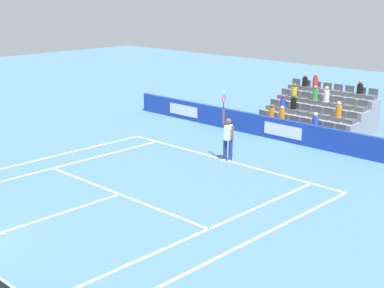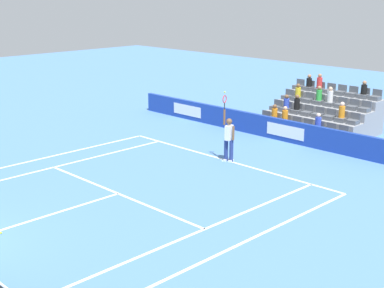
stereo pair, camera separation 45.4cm
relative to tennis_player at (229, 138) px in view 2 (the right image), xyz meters
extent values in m
cube|color=white|center=(0.17, -0.02, -0.99)|extent=(10.97, 0.10, 0.01)
cube|color=white|center=(0.17, 5.47, -0.99)|extent=(8.23, 0.10, 0.01)
cube|color=white|center=(0.17, 8.67, -0.99)|extent=(0.10, 6.40, 0.01)
cube|color=white|center=(4.28, 5.92, -0.99)|extent=(0.10, 11.89, 0.01)
cube|color=white|center=(-3.95, 5.92, -0.99)|extent=(0.10, 11.89, 0.01)
cube|color=white|center=(5.65, 5.92, -0.99)|extent=(0.10, 11.89, 0.01)
cube|color=white|center=(-5.32, 5.92, -0.99)|extent=(0.10, 11.89, 0.01)
cube|color=white|center=(0.17, 0.08, -0.99)|extent=(0.10, 0.20, 0.01)
cube|color=#193899|center=(0.17, -4.17, -0.49)|extent=(19.20, 0.20, 1.00)
cube|color=white|center=(0.17, -4.06, -0.49)|extent=(2.05, 0.01, 0.56)
cube|color=white|center=(6.57, -4.06, -0.49)|extent=(2.05, 0.01, 0.56)
cylinder|color=navy|center=(-0.12, -0.03, -0.54)|extent=(0.16, 0.16, 0.90)
cylinder|color=navy|center=(0.11, 0.03, -0.54)|extent=(0.16, 0.16, 0.90)
cube|color=white|center=(-0.12, -0.03, -0.95)|extent=(0.18, 0.28, 0.08)
cube|color=white|center=(0.11, 0.03, -0.95)|extent=(0.18, 0.28, 0.08)
cube|color=white|center=(-0.01, 0.00, 0.21)|extent=(0.31, 0.40, 0.60)
sphere|color=brown|center=(-0.01, 0.00, 0.67)|extent=(0.24, 0.24, 0.24)
cylinder|color=brown|center=(0.21, 0.05, 0.82)|extent=(0.09, 0.09, 0.62)
cylinder|color=brown|center=(-0.23, -0.01, 0.23)|extent=(0.09, 0.09, 0.56)
cylinder|color=black|center=(0.21, 0.05, 1.27)|extent=(0.04, 0.04, 0.28)
torus|color=red|center=(0.21, 0.05, 1.55)|extent=(0.11, 0.31, 0.31)
sphere|color=#D1E533|center=(0.21, 0.05, 1.83)|extent=(0.07, 0.07, 0.07)
cube|color=gray|center=(0.17, -5.24, -0.78)|extent=(4.96, 0.95, 0.42)
cube|color=#545960|center=(-2.00, -5.24, -0.47)|extent=(0.48, 0.44, 0.20)
cube|color=#545960|center=(-2.00, -5.44, -0.22)|extent=(0.48, 0.04, 0.30)
cube|color=#545960|center=(-1.38, -5.24, -0.47)|extent=(0.48, 0.44, 0.20)
cube|color=#545960|center=(-1.38, -5.44, -0.22)|extent=(0.48, 0.04, 0.30)
cube|color=#545960|center=(-0.76, -5.24, -0.47)|extent=(0.48, 0.44, 0.20)
cube|color=#545960|center=(-0.76, -5.44, -0.22)|extent=(0.48, 0.04, 0.30)
cube|color=#545960|center=(-0.14, -5.24, -0.47)|extent=(0.48, 0.44, 0.20)
cube|color=#545960|center=(-0.14, -5.44, -0.22)|extent=(0.48, 0.04, 0.30)
cube|color=#545960|center=(0.48, -5.24, -0.47)|extent=(0.48, 0.44, 0.20)
cube|color=#545960|center=(0.48, -5.44, -0.22)|extent=(0.48, 0.04, 0.30)
cube|color=#545960|center=(1.10, -5.24, -0.47)|extent=(0.48, 0.44, 0.20)
cube|color=#545960|center=(1.10, -5.44, -0.22)|extent=(0.48, 0.04, 0.30)
cube|color=#545960|center=(1.72, -5.24, -0.47)|extent=(0.48, 0.44, 0.20)
cube|color=#545960|center=(1.72, -5.44, -0.22)|extent=(0.48, 0.04, 0.30)
cube|color=#545960|center=(2.34, -5.24, -0.47)|extent=(0.48, 0.44, 0.20)
cube|color=#545960|center=(2.34, -5.44, -0.22)|extent=(0.48, 0.04, 0.30)
cube|color=gray|center=(0.17, -6.19, -0.57)|extent=(4.96, 0.95, 0.84)
cube|color=#545960|center=(-2.00, -6.19, -0.05)|extent=(0.48, 0.44, 0.20)
cube|color=#545960|center=(-2.00, -6.39, 0.20)|extent=(0.48, 0.04, 0.30)
cube|color=#545960|center=(-1.38, -6.19, -0.05)|extent=(0.48, 0.44, 0.20)
cube|color=#545960|center=(-1.38, -6.39, 0.20)|extent=(0.48, 0.04, 0.30)
cube|color=#545960|center=(-0.76, -6.19, -0.05)|extent=(0.48, 0.44, 0.20)
cube|color=#545960|center=(-0.76, -6.39, 0.20)|extent=(0.48, 0.04, 0.30)
cube|color=#545960|center=(-0.14, -6.19, -0.05)|extent=(0.48, 0.44, 0.20)
cube|color=#545960|center=(-0.14, -6.39, 0.20)|extent=(0.48, 0.04, 0.30)
cube|color=#545960|center=(0.48, -6.19, -0.05)|extent=(0.48, 0.44, 0.20)
cube|color=#545960|center=(0.48, -6.39, 0.20)|extent=(0.48, 0.04, 0.30)
cube|color=#545960|center=(1.10, -6.19, -0.05)|extent=(0.48, 0.44, 0.20)
cube|color=#545960|center=(1.10, -6.39, 0.20)|extent=(0.48, 0.04, 0.30)
cube|color=#545960|center=(1.72, -6.19, -0.05)|extent=(0.48, 0.44, 0.20)
cube|color=#545960|center=(1.72, -6.39, 0.20)|extent=(0.48, 0.04, 0.30)
cube|color=#545960|center=(2.34, -6.19, -0.05)|extent=(0.48, 0.44, 0.20)
cube|color=#545960|center=(2.34, -6.39, 0.20)|extent=(0.48, 0.04, 0.30)
cube|color=gray|center=(0.17, -7.14, -0.36)|extent=(4.96, 0.95, 1.26)
cube|color=#545960|center=(-2.00, -7.14, 0.37)|extent=(0.48, 0.44, 0.20)
cube|color=#545960|center=(-2.00, -7.34, 0.62)|extent=(0.48, 0.04, 0.30)
cube|color=#545960|center=(-1.38, -7.14, 0.37)|extent=(0.48, 0.44, 0.20)
cube|color=#545960|center=(-1.38, -7.34, 0.62)|extent=(0.48, 0.04, 0.30)
cube|color=#545960|center=(-0.76, -7.14, 0.37)|extent=(0.48, 0.44, 0.20)
cube|color=#545960|center=(-0.76, -7.34, 0.62)|extent=(0.48, 0.04, 0.30)
cube|color=#545960|center=(-0.14, -7.14, 0.37)|extent=(0.48, 0.44, 0.20)
cube|color=#545960|center=(-0.14, -7.34, 0.62)|extent=(0.48, 0.04, 0.30)
cube|color=#545960|center=(0.48, -7.14, 0.37)|extent=(0.48, 0.44, 0.20)
cube|color=#545960|center=(0.48, -7.34, 0.62)|extent=(0.48, 0.04, 0.30)
cube|color=#545960|center=(1.10, -7.14, 0.37)|extent=(0.48, 0.44, 0.20)
cube|color=#545960|center=(1.10, -7.34, 0.62)|extent=(0.48, 0.04, 0.30)
cube|color=#545960|center=(1.72, -7.14, 0.37)|extent=(0.48, 0.44, 0.20)
cube|color=#545960|center=(1.72, -7.34, 0.62)|extent=(0.48, 0.04, 0.30)
cube|color=#545960|center=(2.34, -7.14, 0.37)|extent=(0.48, 0.44, 0.20)
cube|color=#545960|center=(2.34, -7.34, 0.62)|extent=(0.48, 0.04, 0.30)
cube|color=gray|center=(0.17, -8.09, -0.15)|extent=(4.96, 0.95, 1.68)
cube|color=#545960|center=(-2.00, -8.09, 0.79)|extent=(0.48, 0.44, 0.20)
cube|color=#545960|center=(-2.00, -8.29, 1.04)|extent=(0.48, 0.04, 0.30)
cube|color=#545960|center=(-1.38, -8.09, 0.79)|extent=(0.48, 0.44, 0.20)
cube|color=#545960|center=(-1.38, -8.29, 1.04)|extent=(0.48, 0.04, 0.30)
cube|color=#545960|center=(-0.76, -8.09, 0.79)|extent=(0.48, 0.44, 0.20)
cube|color=#545960|center=(-0.76, -8.29, 1.04)|extent=(0.48, 0.04, 0.30)
cube|color=#545960|center=(-0.14, -8.09, 0.79)|extent=(0.48, 0.44, 0.20)
cube|color=#545960|center=(-0.14, -8.29, 1.04)|extent=(0.48, 0.04, 0.30)
cube|color=#545960|center=(0.48, -8.09, 0.79)|extent=(0.48, 0.44, 0.20)
cube|color=#545960|center=(0.48, -8.29, 1.04)|extent=(0.48, 0.04, 0.30)
cube|color=#545960|center=(1.10, -8.09, 0.79)|extent=(0.48, 0.44, 0.20)
cube|color=#545960|center=(1.10, -8.29, 1.04)|extent=(0.48, 0.04, 0.30)
cube|color=#545960|center=(1.72, -8.09, 0.79)|extent=(0.48, 0.44, 0.20)
cube|color=#545960|center=(1.72, -8.29, 1.04)|extent=(0.48, 0.04, 0.30)
cube|color=#545960|center=(2.34, -8.09, 0.79)|extent=(0.48, 0.44, 0.20)
cube|color=#545960|center=(2.34, -8.29, 1.04)|extent=(0.48, 0.04, 0.30)
cylinder|color=white|center=(-0.14, -7.19, 0.74)|extent=(0.28, 0.28, 0.55)
sphere|color=#D3A884|center=(-0.14, -7.19, 1.11)|extent=(0.20, 0.20, 0.20)
cylinder|color=black|center=(1.72, -8.14, 1.11)|extent=(0.28, 0.28, 0.44)
sphere|color=#9E7251|center=(1.72, -8.14, 1.42)|extent=(0.20, 0.20, 0.20)
cylinder|color=orange|center=(1.72, -5.29, -0.11)|extent=(0.28, 0.28, 0.52)
sphere|color=brown|center=(1.72, -5.29, 0.25)|extent=(0.20, 0.20, 0.20)
cylinder|color=blue|center=(-0.76, -5.29, -0.13)|extent=(0.28, 0.28, 0.48)
sphere|color=beige|center=(-0.76, -5.29, 0.21)|extent=(0.20, 0.20, 0.20)
cylinder|color=black|center=(1.10, -6.24, 0.32)|extent=(0.28, 0.28, 0.54)
sphere|color=brown|center=(1.10, -6.24, 0.69)|extent=(0.20, 0.20, 0.20)
cylinder|color=yellow|center=(1.72, -7.19, 0.71)|extent=(0.28, 0.28, 0.48)
sphere|color=brown|center=(1.72, -7.19, 1.05)|extent=(0.20, 0.20, 0.20)
cylinder|color=orange|center=(-1.38, -6.24, 0.31)|extent=(0.28, 0.28, 0.53)
sphere|color=beige|center=(-1.38, -6.24, 0.68)|extent=(0.20, 0.20, 0.20)
cylinder|color=green|center=(0.48, -7.19, 0.73)|extent=(0.28, 0.28, 0.52)
sphere|color=#9E7251|center=(0.48, -7.19, 1.08)|extent=(0.20, 0.20, 0.20)
cylinder|color=red|center=(1.10, -8.14, 1.15)|extent=(0.28, 0.28, 0.53)
sphere|color=#9E7251|center=(1.10, -8.14, 1.52)|extent=(0.20, 0.20, 0.20)
cylinder|color=blue|center=(1.72, -6.24, 0.28)|extent=(0.28, 0.28, 0.46)
sphere|color=brown|center=(1.72, -6.24, 0.61)|extent=(0.20, 0.20, 0.20)
cylinder|color=orange|center=(1.10, -5.29, -0.11)|extent=(0.28, 0.28, 0.52)
sphere|color=#D3A884|center=(1.10, -5.29, 0.25)|extent=(0.20, 0.20, 0.20)
cylinder|color=black|center=(-1.38, -8.14, 1.12)|extent=(0.28, 0.28, 0.46)
sphere|color=#9E7251|center=(-1.38, -8.14, 1.44)|extent=(0.20, 0.20, 0.20)
sphere|color=#D1E533|center=(-0.07, 9.84, -0.96)|extent=(0.07, 0.07, 0.07)
camera|label=1|loc=(-14.00, 16.58, 5.76)|focal=52.19mm
camera|label=2|loc=(-14.32, 16.26, 5.76)|focal=52.19mm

